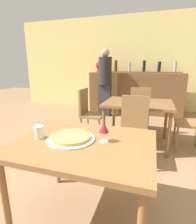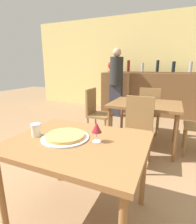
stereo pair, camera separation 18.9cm
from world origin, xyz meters
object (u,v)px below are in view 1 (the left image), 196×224
chair_far_side_front (133,125)px  pizza_tray (71,138)px  wine_glass (104,128)px  person_standing (105,80)px  chair_far_side_left (89,110)px  cheese_shaker (39,132)px  potted_plant (100,66)px  chair_far_side_right (195,119)px  chair_far_side_back (140,107)px

chair_far_side_front → pizza_tray: bearing=-109.1°
pizza_tray → wine_glass: (0.27, 0.04, 0.10)m
pizza_tray → person_standing: 3.40m
chair_far_side_left → person_standing: size_ratio=0.53×
cheese_shaker → potted_plant: size_ratio=0.33×
person_standing → potted_plant: size_ratio=5.41×
pizza_tray → chair_far_side_right: bearing=53.6°
chair_far_side_left → chair_far_side_right: (1.76, 0.00, 0.00)m
chair_far_side_right → cheese_shaker: 2.36m
cheese_shaker → chair_far_side_right: bearing=49.4°
person_standing → potted_plant: 0.71m
wine_glass → potted_plant: 4.04m
potted_plant → chair_far_side_front: bearing=-64.3°
chair_far_side_front → chair_far_side_right: size_ratio=1.00×
chair_far_side_left → potted_plant: (-0.44, 2.15, 0.79)m
chair_far_side_back → wine_glass: 2.31m
cheese_shaker → wine_glass: (0.52, 0.10, 0.06)m
chair_far_side_left → cheese_shaker: 1.82m
chair_far_side_right → cheese_shaker: size_ratio=8.55×
pizza_tray → wine_glass: 0.29m
chair_far_side_right → potted_plant: 3.18m
chair_far_side_left → pizza_tray: 1.81m
chair_far_side_left → pizza_tray: size_ratio=2.38×
chair_far_side_front → chair_far_side_right: same height
cheese_shaker → chair_far_side_back: bearing=74.8°
cheese_shaker → potted_plant: potted_plant is taller
chair_far_side_front → person_standing: bearing=114.6°
chair_far_side_front → person_standing: person_standing is taller
chair_far_side_front → pizza_tray: (-0.39, -1.13, 0.22)m
chair_far_side_back → wine_glass: (-0.12, -2.28, 0.32)m
chair_far_side_front → chair_far_side_left: 1.07m
chair_far_side_right → cheese_shaker: chair_far_side_right is taller
chair_far_side_front → potted_plant: size_ratio=2.84×
chair_far_side_left → person_standing: (-0.13, 1.62, 0.43)m
chair_far_side_left → cheese_shaker: (0.23, -1.78, 0.26)m
chair_far_side_right → wine_glass: size_ratio=5.87×
chair_far_side_back → pizza_tray: size_ratio=2.38×
chair_far_side_back → potted_plant: size_ratio=2.84×
chair_far_side_front → chair_far_side_left: size_ratio=1.00×
chair_far_side_front → cheese_shaker: bearing=-118.7°
chair_far_side_back → person_standing: size_ratio=0.53×
chair_far_side_back → potted_plant: bearing=-49.5°
cheese_shaker → chair_far_side_left: bearing=97.5°
chair_far_side_front → pizza_tray: chair_far_side_front is taller
chair_far_side_back → chair_far_side_left: (-0.88, -0.60, 0.00)m
chair_far_side_front → potted_plant: bearing=115.7°
cheese_shaker → person_standing: bearing=96.2°
chair_far_side_back → potted_plant: (-1.32, 1.55, 0.79)m
person_standing → wine_glass: 3.42m
chair_far_side_right → potted_plant: bearing=-134.2°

